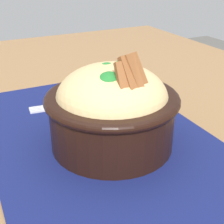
# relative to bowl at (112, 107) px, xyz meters

# --- Properties ---
(table) EXTENTS (1.33, 1.00, 0.77)m
(table) POSITION_rel_bowl_xyz_m (0.04, -0.01, -0.13)
(table) COLOR olive
(table) RESTS_ON ground_plane
(placemat) EXTENTS (0.47, 0.32, 0.00)m
(placemat) POSITION_rel_bowl_xyz_m (0.03, 0.01, -0.06)
(placemat) COLOR #11194C
(placemat) RESTS_ON table
(bowl) EXTENTS (0.18, 0.18, 0.14)m
(bowl) POSITION_rel_bowl_xyz_m (0.00, 0.00, 0.00)
(bowl) COLOR black
(bowl) RESTS_ON placemat
(fork) EXTENTS (0.03, 0.13, 0.00)m
(fork) POSITION_rel_bowl_xyz_m (0.15, 0.02, -0.06)
(fork) COLOR silver
(fork) RESTS_ON placemat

